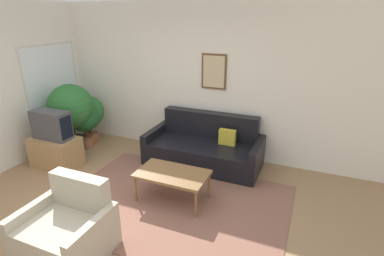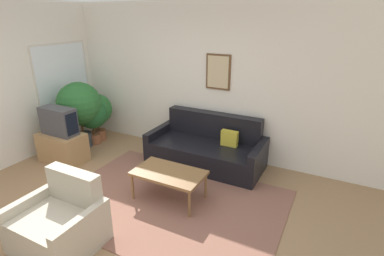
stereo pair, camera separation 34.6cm
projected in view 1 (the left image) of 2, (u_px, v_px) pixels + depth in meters
ground_plane at (113, 229)px, 3.67m from camera, size 16.00×16.00×0.00m
area_rug at (173, 203)px, 4.18m from camera, size 3.11×2.20×0.01m
wall_back at (193, 81)px, 5.39m from camera, size 8.00×0.09×2.70m
couch at (205, 148)px, 5.22m from camera, size 1.97×0.90×0.85m
coffee_table at (172, 175)px, 4.13m from camera, size 0.98×0.58×0.43m
tv_stand at (56, 152)px, 5.12m from camera, size 0.81×0.47×0.52m
tv at (51, 125)px, 4.94m from camera, size 0.66×0.28×0.48m
armchair at (68, 230)px, 3.25m from camera, size 0.90×0.76×0.82m
potted_plant_tall at (71, 108)px, 5.53m from camera, size 0.83×0.83×1.29m
potted_plant_by_window at (88, 113)px, 5.95m from camera, size 0.63×0.63×0.98m
potted_plant_small at (84, 117)px, 5.76m from camera, size 0.60×0.60×0.94m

